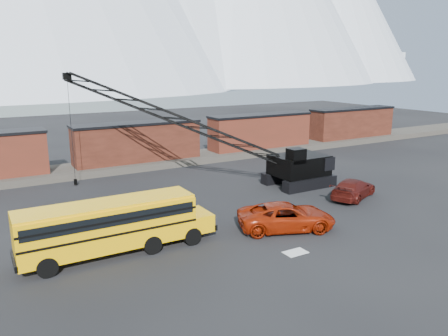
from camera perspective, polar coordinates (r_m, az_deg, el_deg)
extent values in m
plane|color=black|center=(29.26, 3.53, -8.37)|extent=(160.00, 160.00, 0.00)
cube|color=#4B453E|center=(48.22, -11.10, 0.55)|extent=(120.00, 5.00, 0.70)
cube|color=black|center=(45.75, -25.20, -0.34)|extent=(2.20, 2.40, 0.60)
cube|color=#522217|center=(47.77, -11.22, 3.30)|extent=(13.50, 2.90, 4.00)
cube|color=black|center=(47.46, -11.33, 5.74)|extent=(13.70, 3.10, 0.25)
cube|color=black|center=(46.93, -15.97, 0.74)|extent=(2.20, 2.40, 0.60)
cube|color=black|center=(49.57, -6.55, 1.83)|extent=(2.20, 2.40, 0.60)
cube|color=#4B1F15|center=(54.99, 4.76, 4.80)|extent=(13.50, 2.90, 4.00)
cube|color=black|center=(54.73, 4.80, 6.93)|extent=(13.70, 3.10, 0.25)
cube|color=black|center=(53.01, 0.99, 2.66)|extent=(2.20, 2.40, 0.60)
cube|color=black|center=(57.74, 8.16, 3.41)|extent=(2.20, 2.40, 0.60)
cube|color=#522217|center=(65.41, 16.40, 5.67)|extent=(13.50, 2.90, 4.00)
cube|color=black|center=(65.18, 16.52, 7.45)|extent=(13.70, 3.10, 0.25)
cube|color=black|center=(62.69, 13.64, 3.95)|extent=(2.20, 2.40, 0.60)
cube|color=black|center=(68.72, 18.73, 4.42)|extent=(2.20, 2.40, 0.60)
cube|color=silver|center=(26.59, 9.32, -10.82)|extent=(1.40, 0.90, 0.02)
cube|color=#F0AD05|center=(26.18, -14.87, -7.26)|extent=(10.00, 2.50, 2.50)
cube|color=#F0AD05|center=(28.26, -3.73, -6.79)|extent=(1.60, 2.30, 1.10)
cube|color=#F0AD05|center=(25.77, -15.04, -4.55)|extent=(10.00, 2.30, 0.18)
cube|color=black|center=(24.80, -14.18, -6.67)|extent=(9.60, 0.05, 0.65)
cube|color=black|center=(27.11, -15.68, -5.03)|extent=(9.60, 0.05, 0.65)
cube|color=black|center=(28.73, -2.19, -7.07)|extent=(0.15, 2.45, 0.35)
cube|color=black|center=(25.85, -25.76, -10.86)|extent=(0.15, 2.50, 0.35)
cylinder|color=black|center=(25.00, -22.09, -11.94)|extent=(1.10, 0.35, 1.10)
cylinder|color=black|center=(27.10, -22.83, -10.02)|extent=(1.10, 0.35, 1.10)
cylinder|color=black|center=(26.23, -9.32, -9.88)|extent=(1.10, 0.35, 1.10)
cylinder|color=black|center=(28.24, -11.02, -8.23)|extent=(1.10, 0.35, 1.10)
cylinder|color=black|center=(27.17, -4.14, -8.89)|extent=(1.10, 0.35, 1.10)
cylinder|color=black|center=(29.12, -6.16, -7.38)|extent=(1.10, 0.35, 1.10)
imported|color=maroon|center=(29.71, 8.17, -6.29)|extent=(7.15, 5.17, 1.81)
imported|color=#420F0B|center=(37.80, 16.53, -2.59)|extent=(5.98, 4.24, 1.61)
cube|color=black|center=(39.64, 11.17, -2.00)|extent=(5.50, 1.00, 1.00)
cube|color=black|center=(42.00, 8.31, -1.02)|extent=(5.50, 1.00, 1.00)
cube|color=black|center=(40.48, 9.77, 0.42)|extent=(4.80, 3.60, 1.80)
cube|color=black|center=(41.72, 11.90, 0.99)|extent=(1.20, 3.80, 1.20)
cube|color=black|center=(38.45, 9.38, 1.58)|extent=(1.40, 1.20, 1.30)
cube|color=black|center=(38.03, 9.91, 1.43)|extent=(1.20, 0.06, 0.90)
cube|color=black|center=(41.00, -19.84, 11.23)|extent=(0.70, 0.50, 0.60)
cylinder|color=black|center=(41.41, -19.30, 4.42)|extent=(0.04, 0.04, 9.56)
cube|color=black|center=(42.31, -18.83, -1.72)|extent=(0.25, 0.25, 0.50)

